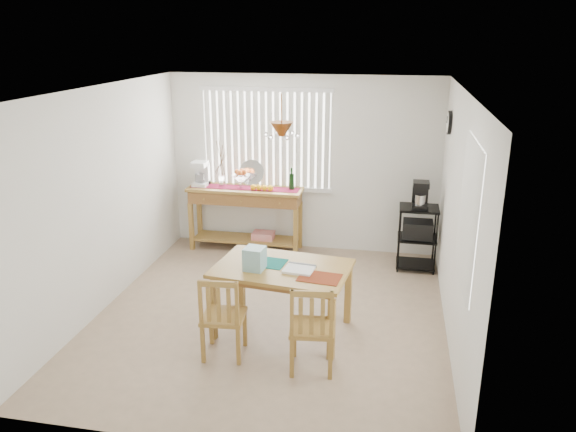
% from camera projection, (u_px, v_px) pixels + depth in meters
% --- Properties ---
extents(ground, '(4.00, 4.50, 0.01)m').
position_uv_depth(ground, '(271.00, 315.00, 6.61)').
color(ground, tan).
extents(room_shell, '(4.20, 4.70, 2.70)m').
position_uv_depth(room_shell, '(270.00, 175.00, 6.09)').
color(room_shell, white).
rests_on(room_shell, ground).
extents(sideboard, '(1.71, 0.48, 0.96)m').
position_uv_depth(sideboard, '(246.00, 203.00, 8.38)').
color(sideboard, '#A47B37').
rests_on(sideboard, ground).
extents(sideboard_items, '(1.62, 0.41, 0.74)m').
position_uv_depth(sideboard_items, '(228.00, 177.00, 8.33)').
color(sideboard_items, maroon).
rests_on(sideboard_items, sideboard).
extents(wire_cart, '(0.53, 0.42, 0.90)m').
position_uv_depth(wire_cart, '(417.00, 232.00, 7.73)').
color(wire_cart, black).
rests_on(wire_cart, ground).
extents(cart_items, '(0.21, 0.25, 0.37)m').
position_uv_depth(cart_items, '(420.00, 195.00, 7.57)').
color(cart_items, black).
rests_on(cart_items, wire_cart).
extents(dining_table, '(1.53, 1.09, 0.76)m').
position_uv_depth(dining_table, '(282.00, 274.00, 6.06)').
color(dining_table, '#A47B37').
rests_on(dining_table, ground).
extents(table_items, '(1.10, 0.64, 0.24)m').
position_uv_depth(table_items, '(266.00, 261.00, 5.93)').
color(table_items, '#136B65').
rests_on(table_items, dining_table).
extents(chair_left, '(0.45, 0.45, 0.91)m').
position_uv_depth(chair_left, '(223.00, 317.00, 5.63)').
color(chair_left, '#A47B37').
rests_on(chair_left, ground).
extents(chair_right, '(0.47, 0.47, 0.93)m').
position_uv_depth(chair_right, '(312.00, 329.00, 5.39)').
color(chair_right, '#A47B37').
rests_on(chair_right, ground).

